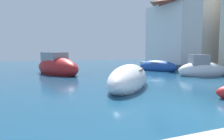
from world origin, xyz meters
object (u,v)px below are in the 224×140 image
moored_boat_6 (202,70)px  waterfront_building_annex (194,29)px  moored_boat_2 (158,67)px  moored_boat_0 (129,79)px  moored_boat_7 (57,67)px  waterfront_building_far (184,29)px

moored_boat_6 → waterfront_building_annex: 9.65m
moored_boat_2 → waterfront_building_annex: bearing=-100.5°
moored_boat_0 → waterfront_building_annex: waterfront_building_annex is taller
moored_boat_7 → moored_boat_6: bearing=41.3°
waterfront_building_annex → waterfront_building_far: bearing=90.0°
moored_boat_6 → moored_boat_2: bearing=116.8°
moored_boat_0 → moored_boat_6: 8.23m
moored_boat_0 → moored_boat_7: bearing=55.5°
moored_boat_0 → moored_boat_7: (-2.67, 8.54, 0.18)m
moored_boat_6 → moored_boat_0: bearing=-142.3°
moored_boat_7 → waterfront_building_annex: bearing=73.9°
moored_boat_0 → moored_boat_2: size_ratio=1.31×
moored_boat_7 → waterfront_building_far: (15.99, 2.40, 4.11)m
moored_boat_2 → moored_boat_6: 5.24m
moored_boat_7 → waterfront_building_far: bearing=79.8°
moored_boat_2 → moored_boat_7: moored_boat_7 is taller
moored_boat_2 → waterfront_building_annex: (6.09, 1.61, 4.21)m
moored_boat_0 → moored_boat_7: moored_boat_7 is taller
moored_boat_2 → moored_boat_0: bearing=111.4°
moored_boat_0 → waterfront_building_far: waterfront_building_far is taller
moored_boat_2 → waterfront_building_annex: size_ratio=0.45×
moored_boat_0 → waterfront_building_far: (13.32, 10.94, 4.28)m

